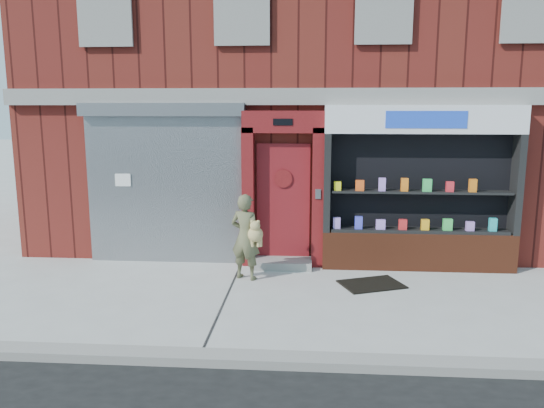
# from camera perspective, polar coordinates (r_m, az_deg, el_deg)

# --- Properties ---
(ground) EXTENTS (80.00, 80.00, 0.00)m
(ground) POSITION_cam_1_polar(r_m,az_deg,el_deg) (8.41, 5.67, -10.30)
(ground) COLOR #9E9E99
(ground) RESTS_ON ground
(curb) EXTENTS (60.00, 0.30, 0.12)m
(curb) POSITION_cam_1_polar(r_m,az_deg,el_deg) (6.42, 6.17, -16.57)
(curb) COLOR gray
(curb) RESTS_ON ground
(building) EXTENTS (12.00, 8.16, 8.00)m
(building) POSITION_cam_1_polar(r_m,az_deg,el_deg) (13.90, 5.34, 14.61)
(building) COLOR #5A1914
(building) RESTS_ON ground
(shutter_bay) EXTENTS (3.10, 0.30, 3.04)m
(shutter_bay) POSITION_cam_1_polar(r_m,az_deg,el_deg) (10.25, -11.47, 3.20)
(shutter_bay) COLOR gray
(shutter_bay) RESTS_ON ground
(red_door_bay) EXTENTS (1.52, 0.58, 2.90)m
(red_door_bay) POSITION_cam_1_polar(r_m,az_deg,el_deg) (9.86, 1.19, 1.59)
(red_door_bay) COLOR #580F11
(red_door_bay) RESTS_ON ground
(pharmacy_bay) EXTENTS (3.50, 0.41, 3.00)m
(pharmacy_bay) POSITION_cam_1_polar(r_m,az_deg,el_deg) (10.01, 15.60, 0.85)
(pharmacy_bay) COLOR maroon
(pharmacy_bay) RESTS_ON ground
(woman) EXTENTS (0.64, 0.53, 1.50)m
(woman) POSITION_cam_1_polar(r_m,az_deg,el_deg) (9.18, -2.78, -3.51)
(woman) COLOR brown
(woman) RESTS_ON ground
(doormat) EXTENTS (1.19, 1.02, 0.03)m
(doormat) POSITION_cam_1_polar(r_m,az_deg,el_deg) (9.21, 10.66, -8.48)
(doormat) COLOR black
(doormat) RESTS_ON ground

